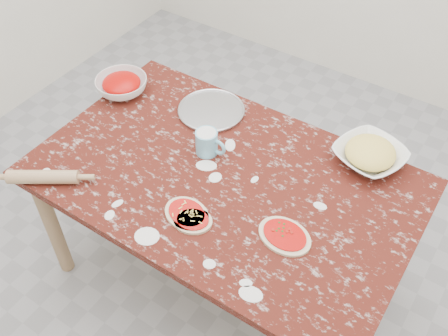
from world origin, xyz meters
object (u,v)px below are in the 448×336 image
Objects in this scene: sauce_bowl at (122,86)px; rolling_pin at (43,177)px; pizza_tray at (211,111)px; cheese_bowl at (369,156)px; worktable at (224,189)px; flour_mug at (207,142)px.

rolling_pin is (0.13, -0.64, -0.01)m from sauce_bowl.
sauce_bowl is 0.66m from rolling_pin.
pizza_tray is 0.83m from rolling_pin.
sauce_bowl is at bearing -169.99° from cheese_bowl.
rolling_pin reaches higher than pizza_tray.
cheese_bowl is at bearing 38.40° from rolling_pin.
sauce_bowl is at bearing 164.68° from worktable.
flour_mug is at bearing -11.34° from sauce_bowl.
pizza_tray reaches higher than worktable.
worktable is at bearing 35.89° from rolling_pin.
sauce_bowl is at bearing 168.66° from flour_mug.
worktable is 5.11× the size of pizza_tray.
cheese_bowl is at bearing 7.24° from pizza_tray.
worktable is at bearing -138.62° from cheese_bowl.
rolling_pin is at bearing -113.02° from pizza_tray.
pizza_tray is at bearing 121.28° from flour_mug.
flour_mug reaches higher than cheese_bowl.
pizza_tray is at bearing 14.52° from sauce_bowl.
rolling_pin is at bearing -78.40° from sauce_bowl.
cheese_bowl is at bearing 41.38° from worktable.
cheese_bowl is (1.21, 0.21, -0.00)m from sauce_bowl.
worktable is 0.44m from pizza_tray.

